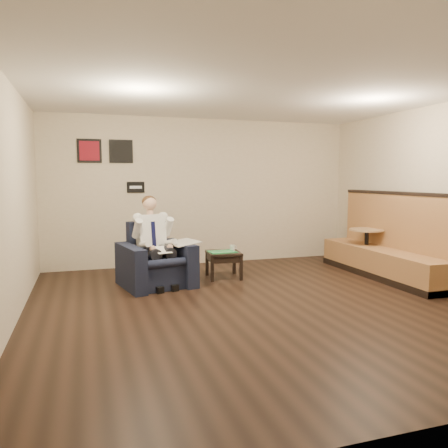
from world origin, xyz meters
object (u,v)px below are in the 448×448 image
object	(u,v)px
banquette	(384,235)
cafe_table	(366,250)
armchair	(156,255)
smartphone	(224,250)
coffee_mug	(232,248)
side_table	(224,265)
green_folder	(222,252)
seated_man	(159,244)

from	to	relation	value
banquette	cafe_table	world-z (taller)	banquette
armchair	smartphone	bearing A→B (deg)	4.05
coffee_mug	cafe_table	xyz separation A→B (m)	(2.43, -0.35, -0.11)
side_table	smartphone	bearing A→B (deg)	67.37
green_folder	coffee_mug	world-z (taller)	coffee_mug
armchair	side_table	world-z (taller)	armchair
green_folder	armchair	bearing A→B (deg)	-170.71
side_table	cafe_table	distance (m)	2.64
side_table	green_folder	world-z (taller)	green_folder
seated_man	cafe_table	xyz separation A→B (m)	(3.76, 0.08, -0.29)
green_folder	smartphone	xyz separation A→B (m)	(0.09, 0.17, -0.00)
coffee_mug	banquette	xyz separation A→B (m)	(2.42, -0.84, 0.22)
armchair	banquette	xyz separation A→B (m)	(3.77, -0.54, 0.22)
green_folder	cafe_table	bearing A→B (deg)	-4.92
armchair	coffee_mug	size ratio (longest dim) A/B	10.78
cafe_table	banquette	bearing A→B (deg)	-91.16
armchair	side_table	size ratio (longest dim) A/B	1.86
cafe_table	smartphone	bearing A→B (deg)	171.17
smartphone	banquette	world-z (taller)	banquette
side_table	smartphone	size ratio (longest dim) A/B	3.93
side_table	coffee_mug	world-z (taller)	coffee_mug
banquette	side_table	bearing A→B (deg)	164.20
green_folder	side_table	bearing A→B (deg)	28.41
coffee_mug	smartphone	distance (m)	0.14
armchair	banquette	world-z (taller)	banquette
armchair	smartphone	size ratio (longest dim) A/B	7.32
green_folder	seated_man	bearing A→B (deg)	-164.35
green_folder	cafe_table	world-z (taller)	cafe_table
armchair	cafe_table	bearing A→B (deg)	-12.71
green_folder	coffee_mug	xyz separation A→B (m)	(0.22, 0.12, 0.04)
armchair	green_folder	size ratio (longest dim) A/B	2.28
seated_man	banquette	xyz separation A→B (m)	(3.75, -0.41, 0.04)
side_table	coffee_mug	xyz separation A→B (m)	(0.19, 0.10, 0.27)
smartphone	cafe_table	distance (m)	2.59
coffee_mug	smartphone	bearing A→B (deg)	157.62
seated_man	banquette	distance (m)	3.77
armchair	banquette	bearing A→B (deg)	-20.15
side_table	banquette	distance (m)	2.76
armchair	cafe_table	xyz separation A→B (m)	(3.78, -0.04, -0.11)
seated_man	side_table	world-z (taller)	seated_man
side_table	armchair	bearing A→B (deg)	-170.15
seated_man	side_table	xyz separation A→B (m)	(1.14, 0.33, -0.45)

